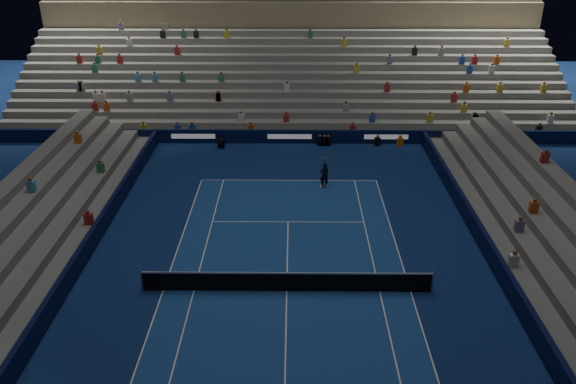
# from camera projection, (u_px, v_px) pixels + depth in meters

# --- Properties ---
(ground) EXTENTS (90.00, 90.00, 0.00)m
(ground) POSITION_uv_depth(u_px,v_px,m) (287.00, 291.00, 25.64)
(ground) COLOR #0D1F4F
(ground) RESTS_ON ground
(court_surface) EXTENTS (10.97, 23.77, 0.01)m
(court_surface) POSITION_uv_depth(u_px,v_px,m) (287.00, 291.00, 25.64)
(court_surface) COLOR navy
(court_surface) RESTS_ON ground
(sponsor_barrier_far) EXTENTS (44.00, 0.25, 1.00)m
(sponsor_barrier_far) POSITION_uv_depth(u_px,v_px,m) (290.00, 137.00, 42.11)
(sponsor_barrier_far) COLOR #081133
(sponsor_barrier_far) RESTS_ON ground
(sponsor_barrier_east) EXTENTS (0.25, 37.00, 1.00)m
(sponsor_barrier_east) POSITION_uv_depth(u_px,v_px,m) (508.00, 283.00, 25.34)
(sponsor_barrier_east) COLOR black
(sponsor_barrier_east) RESTS_ON ground
(sponsor_barrier_west) EXTENTS (0.25, 37.00, 1.00)m
(sponsor_barrier_west) POSITION_uv_depth(u_px,v_px,m) (67.00, 280.00, 25.51)
(sponsor_barrier_west) COLOR black
(sponsor_barrier_west) RESTS_ON ground
(grandstand_main) EXTENTS (44.00, 15.20, 11.20)m
(grandstand_main) POSITION_uv_depth(u_px,v_px,m) (290.00, 67.00, 49.35)
(grandstand_main) COLOR slate
(grandstand_main) RESTS_ON ground
(tennis_net) EXTENTS (12.90, 0.10, 1.10)m
(tennis_net) POSITION_uv_depth(u_px,v_px,m) (287.00, 282.00, 25.42)
(tennis_net) COLOR #B2B2B7
(tennis_net) RESTS_ON ground
(tennis_player) EXTENTS (0.65, 0.51, 1.57)m
(tennis_player) POSITION_uv_depth(u_px,v_px,m) (324.00, 175.00, 35.15)
(tennis_player) COLOR black
(tennis_player) RESTS_ON ground
(broadcast_camera) EXTENTS (0.46, 0.91, 0.60)m
(broadcast_camera) POSITION_uv_depth(u_px,v_px,m) (221.00, 143.00, 41.42)
(broadcast_camera) COLOR black
(broadcast_camera) RESTS_ON ground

